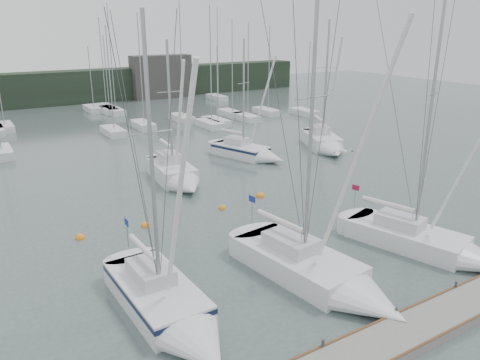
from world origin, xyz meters
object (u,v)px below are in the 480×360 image
Objects in this scene: sailboat_near_right at (441,247)px; sailboat_mid_c at (177,177)px; sailboat_mid_e at (326,144)px; buoy_a at (145,226)px; buoy_b at (260,196)px; buoy_d at (222,209)px; sailboat_mid_d at (252,153)px; sailboat_near_center at (330,279)px; buoy_c at (80,238)px; sailboat_near_left at (172,312)px.

sailboat_near_right is 1.24× the size of sailboat_mid_c.
sailboat_mid_e is 23.23m from buoy_a.
buoy_b is 1.18× the size of buoy_d.
sailboat_mid_d reaches higher than buoy_a.
sailboat_mid_c is 8.08m from buoy_a.
sailboat_near_center is at bearing 159.38° from sailboat_near_right.
buoy_c is at bearing -141.34° from sailboat_mid_c.
sailboat_mid_c is 9.43m from sailboat_mid_d.
sailboat_near_left is 30.39m from sailboat_mid_e.
sailboat_near_right reaches higher than sailboat_near_left.
sailboat_near_right reaches higher than sailboat_mid_d.
sailboat_near_left is 1.15× the size of sailboat_mid_c.
sailboat_near_center is 27.12× the size of buoy_a.
sailboat_near_left is at bearing -82.86° from buoy_c.
buoy_b is (-4.92, -8.76, -0.55)m from sailboat_mid_d.
sailboat_mid_d is at bearing 69.13° from sailboat_near_right.
sailboat_mid_d is (9.12, 20.90, 0.01)m from sailboat_near_center.
sailboat_near_right is at bearing -92.01° from sailboat_mid_e.
sailboat_mid_c reaches higher than buoy_b.
sailboat_near_center is at bearing -109.11° from buoy_b.
sailboat_near_center is 22.81m from sailboat_mid_d.
buoy_c is at bearing 118.53° from sailboat_near_center.
buoy_a reaches higher than buoy_d.
sailboat_near_right reaches higher than sailboat_mid_e.
buoy_c is (-1.31, 10.46, -0.56)m from sailboat_near_left.
sailboat_mid_c is 0.88× the size of sailboat_mid_e.
sailboat_near_center reaches higher than sailboat_mid_c.
buoy_a is 9.03m from buoy_b.
sailboat_mid_c is 20.99× the size of buoy_a.
sailboat_near_left reaches higher than sailboat_mid_e.
buoy_b is (3.99, -5.66, -0.63)m from sailboat_mid_c.
buoy_b is at bearing 87.82° from sailboat_near_right.
sailboat_mid_d is at bearing 34.05° from buoy_a.
sailboat_mid_d is at bearing 47.99° from sailboat_near_left.
sailboat_near_left is 24.10× the size of buoy_a.
sailboat_mid_e is at bearing 34.95° from sailboat_near_left.
sailboat_near_right is 1.26× the size of sailboat_mid_d.
sailboat_near_left reaches higher than buoy_a.
sailboat_mid_e is at bearing 16.76° from buoy_c.
buoy_b is (-12.77, -7.43, -0.63)m from sailboat_mid_e.
sailboat_near_left is 10.45m from buoy_a.
sailboat_mid_d is 16.81m from buoy_a.
sailboat_mid_d is (16.49, 19.52, -0.01)m from sailboat_near_left.
sailboat_near_left is 23.63× the size of buoy_c.
sailboat_near_left is 14.89m from sailboat_near_right.
sailboat_mid_d is 10.06m from buoy_b.
sailboat_mid_e is at bearing 10.96° from sailboat_mid_c.
sailboat_mid_e is at bearing 30.21° from buoy_b.
sailboat_near_left is 0.93× the size of sailboat_near_right.
sailboat_near_left is 18.08m from sailboat_mid_c.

